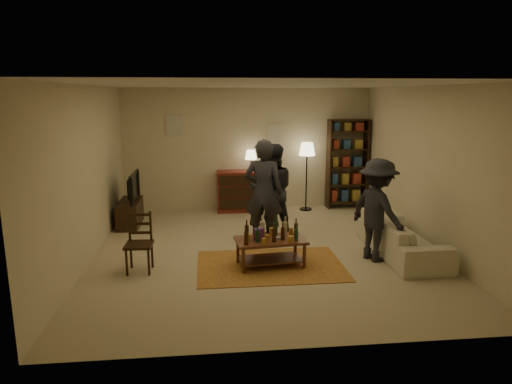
{
  "coord_description": "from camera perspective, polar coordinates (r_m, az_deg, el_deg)",
  "views": [
    {
      "loc": [
        -0.9,
        -7.16,
        2.56
      ],
      "look_at": [
        -0.12,
        0.1,
        0.99
      ],
      "focal_mm": 32.0,
      "sensor_mm": 36.0,
      "label": 1
    }
  ],
  "objects": [
    {
      "name": "person_right",
      "position": [
        8.28,
        1.99,
        0.22
      ],
      "size": [
        0.86,
        0.69,
        1.7
      ],
      "primitive_type": "imported",
      "rotation": [
        0.0,
        0.0,
        3.09
      ],
      "color": "#212228",
      "rests_on": "ground"
    },
    {
      "name": "tv_stand",
      "position": [
        9.35,
        -15.49,
        -1.75
      ],
      "size": [
        0.4,
        1.0,
        1.06
      ],
      "color": "black",
      "rests_on": "ground"
    },
    {
      "name": "sofa",
      "position": [
        7.77,
        17.73,
        -5.31
      ],
      "size": [
        0.81,
        2.08,
        0.61
      ],
      "primitive_type": "imported",
      "rotation": [
        0.0,
        0.0,
        1.57
      ],
      "color": "beige",
      "rests_on": "ground"
    },
    {
      "name": "coffee_table",
      "position": [
        6.9,
        1.8,
        -6.22
      ],
      "size": [
        1.1,
        0.68,
        0.77
      ],
      "rotation": [
        0.0,
        0.0,
        0.11
      ],
      "color": "brown",
      "rests_on": "ground"
    },
    {
      "name": "room_shell",
      "position": [
        10.17,
        -4.76,
        7.9
      ],
      "size": [
        6.0,
        6.0,
        6.0
      ],
      "color": "beige",
      "rests_on": "ground"
    },
    {
      "name": "rug",
      "position": [
        7.02,
        1.81,
        -9.17
      ],
      "size": [
        2.2,
        1.5,
        0.01
      ],
      "primitive_type": "cube",
      "color": "#974121",
      "rests_on": "ground"
    },
    {
      "name": "dresser",
      "position": [
        10.12,
        -2.01,
        0.25
      ],
      "size": [
        1.0,
        0.5,
        1.36
      ],
      "color": "maroon",
      "rests_on": "ground"
    },
    {
      "name": "bookshelf",
      "position": [
        10.54,
        11.31,
        3.58
      ],
      "size": [
        0.9,
        0.34,
        2.02
      ],
      "color": "black",
      "rests_on": "ground"
    },
    {
      "name": "floor",
      "position": [
        7.66,
        0.96,
        -7.37
      ],
      "size": [
        6.0,
        6.0,
        0.0
      ],
      "primitive_type": "plane",
      "color": "#C6B793",
      "rests_on": "ground"
    },
    {
      "name": "dining_chair",
      "position": [
        6.92,
        -14.37,
        -5.88
      ],
      "size": [
        0.4,
        0.4,
        0.89
      ],
      "rotation": [
        0.0,
        0.0,
        -0.04
      ],
      "color": "black",
      "rests_on": "ground"
    },
    {
      "name": "person_by_sofa",
      "position": [
        7.29,
        14.93,
        -2.21
      ],
      "size": [
        0.97,
        1.19,
        1.6
      ],
      "primitive_type": "imported",
      "rotation": [
        0.0,
        0.0,
        1.99
      ],
      "color": "#222228",
      "rests_on": "ground"
    },
    {
      "name": "floor_lamp",
      "position": [
        10.14,
        6.39,
        4.8
      ],
      "size": [
        0.36,
        0.36,
        1.52
      ],
      "color": "black",
      "rests_on": "ground"
    },
    {
      "name": "person_left",
      "position": [
        7.77,
        0.96,
        -0.06
      ],
      "size": [
        0.77,
        0.62,
        1.83
      ],
      "primitive_type": "imported",
      "rotation": [
        0.0,
        0.0,
        2.84
      ],
      "color": "#282830",
      "rests_on": "ground"
    }
  ]
}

